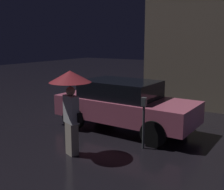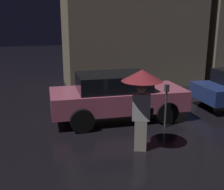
% 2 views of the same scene
% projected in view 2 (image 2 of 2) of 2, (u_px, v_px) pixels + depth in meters
% --- Properties ---
extents(building_facade_left, '(6.75, 3.00, 7.59)m').
position_uv_depth(building_facade_left, '(133.00, 7.00, 13.75)').
color(building_facade_left, gray).
rests_on(building_facade_left, ground).
extents(parked_car_pink, '(4.42, 1.99, 1.53)m').
position_uv_depth(parked_car_pink, '(117.00, 95.00, 9.20)').
color(parked_car_pink, '#DB6684').
rests_on(parked_car_pink, ground).
extents(pedestrian_with_umbrella, '(1.00, 1.00, 2.07)m').
position_uv_depth(pedestrian_with_umbrella, '(142.00, 89.00, 6.72)').
color(pedestrian_with_umbrella, beige).
rests_on(pedestrian_with_umbrella, ground).
extents(parking_meter, '(0.12, 0.10, 1.35)m').
position_uv_depth(parking_meter, '(166.00, 101.00, 8.44)').
color(parking_meter, '#4C5154').
rests_on(parking_meter, ground).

